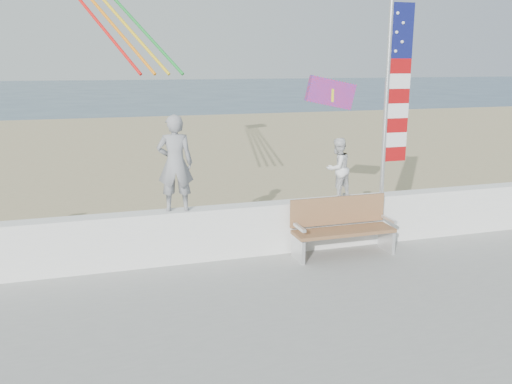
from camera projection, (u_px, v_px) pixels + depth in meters
ground at (279, 313)px, 7.75m from camera, size 220.00×220.00×0.00m
sand at (179, 181)px, 16.11m from camera, size 90.00×40.00×0.08m
seawall at (242, 230)px, 9.46m from camera, size 30.00×0.35×0.90m
adult at (175, 163)px, 8.85m from camera, size 0.64×0.47×1.60m
child at (338, 168)px, 9.74m from camera, size 0.66×0.60×1.10m
bench at (342, 226)px, 9.50m from camera, size 1.80×0.57×1.00m
flag at (393, 91)px, 9.71m from camera, size 0.50×0.08×3.50m
parafoil_kite at (331, 93)px, 10.93m from camera, size 1.04×0.43×0.70m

